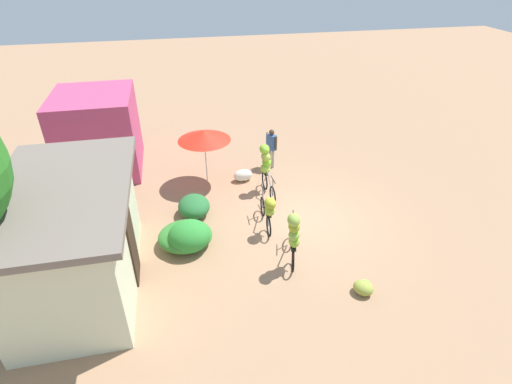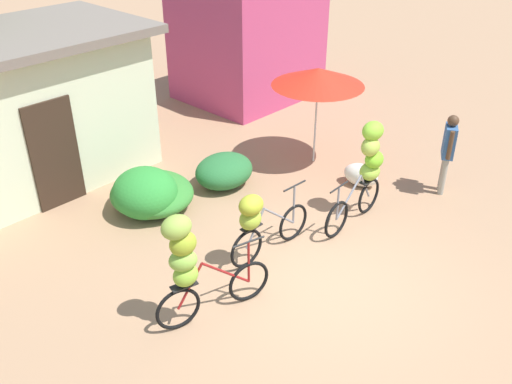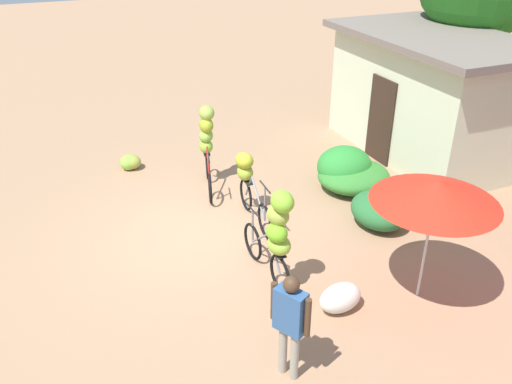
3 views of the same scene
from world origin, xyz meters
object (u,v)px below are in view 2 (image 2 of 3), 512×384
Objects in this scene: bicycle_center_loaded at (367,164)px; produce_sack at (361,175)px; market_umbrella at (318,77)px; person_vendor at (448,147)px; bicycle_leftmost at (191,261)px; shop_pink at (247,41)px; building_low at (15,111)px; bicycle_near_pile at (259,220)px.

bicycle_center_loaded is 2.52× the size of produce_sack.
person_vendor is (0.65, -2.58, -0.89)m from market_umbrella.
shop_pink is at bearing 39.27° from bicycle_leftmost.
bicycle_near_pile is at bearing -76.77° from building_low.
bicycle_leftmost is 2.48× the size of produce_sack.
bicycle_leftmost is (-4.94, -1.81, -0.83)m from market_umbrella.
market_umbrella is 3.82m from bicycle_near_pile.
shop_pink reaches higher than building_low.
building_low is 2.53× the size of market_umbrella.
bicycle_near_pile is 4.13m from person_vendor.
building_low is 6.68m from produce_sack.
produce_sack is (4.75, 0.51, -0.80)m from bicycle_leftmost.
bicycle_near_pile is 3.20m from produce_sack.
bicycle_leftmost is 0.98× the size of bicycle_center_loaded.
building_low reaches higher than produce_sack.
bicycle_leftmost reaches higher than produce_sack.
shop_pink is at bearing 1.68° from building_low.
market_umbrella is 1.15× the size of bicycle_center_loaded.
produce_sack is (4.35, -4.91, -1.24)m from building_low.
market_umbrella is at bearing -38.49° from building_low.
market_umbrella is (4.53, -3.61, 0.39)m from building_low.
building_low is 6.46m from shop_pink.
building_low is 2.91× the size of bicycle_center_loaded.
person_vendor is (5.19, -6.19, -0.50)m from building_low.
bicycle_leftmost is 4.85m from produce_sack.
market_umbrella reaches higher than produce_sack.
market_umbrella is at bearing 104.16° from person_vendor.
bicycle_center_loaded is at bearing -119.12° from market_umbrella.
bicycle_near_pile is at bearing 168.51° from bicycle_center_loaded.
building_low is at bearing 85.74° from bicycle_leftmost.
building_low reaches higher than market_umbrella.
building_low is at bearing 131.52° from produce_sack.
shop_pink is 1.87× the size of bicycle_near_pile.
market_umbrella is 1.17× the size of bicycle_leftmost.
person_vendor is (5.59, -0.77, -0.06)m from bicycle_leftmost.
bicycle_center_loaded is (-3.02, -5.76, -0.45)m from shop_pink.
bicycle_leftmost is 5.64m from person_vendor.
market_umbrella is at bearing 20.16° from bicycle_leftmost.
person_vendor is (0.84, -1.27, 0.74)m from produce_sack.
market_umbrella reaches higher than bicycle_leftmost.
bicycle_leftmost is at bearing 172.16° from person_vendor.
bicycle_center_loaded is at bearing -144.08° from produce_sack.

